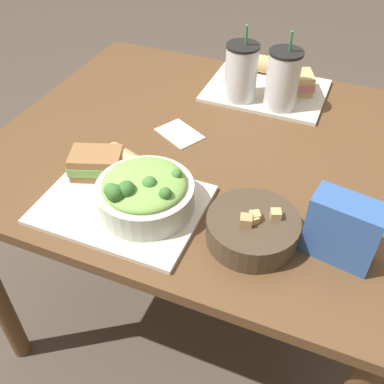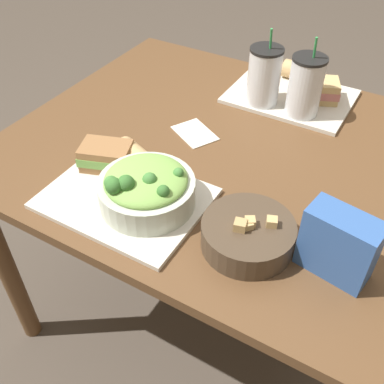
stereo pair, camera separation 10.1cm
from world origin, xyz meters
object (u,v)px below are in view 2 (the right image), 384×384
Objects in this scene: drink_cup_red at (305,88)px; napkin_folded at (195,133)px; baguette_far at (298,71)px; salad_bowl at (146,188)px; sandwich_far at (318,90)px; drink_cup_dark at (264,78)px; soup_bowl at (248,234)px; sandwich_near at (107,156)px; chip_bag at (339,244)px; baguette_near at (137,158)px.

napkin_folded is at bearing -133.52° from drink_cup_red.
drink_cup_red is (0.08, -0.20, 0.05)m from baguette_far.
salad_bowl is 1.51× the size of sandwich_far.
drink_cup_dark is at bearing 85.37° from salad_bowl.
soup_bowl is at bearing -107.55° from sandwich_far.
sandwich_near is 1.02× the size of sandwich_far.
chip_bag is at bearing -30.14° from napkin_folded.
napkin_folded is at bearing -148.61° from sandwich_far.
salad_bowl is at bearing -177.75° from soup_bowl.
salad_bowl is at bearing -80.23° from napkin_folded.
salad_bowl reaches higher than napkin_folded.
drink_cup_dark reaches higher than chip_bag.
chip_bag is at bearing 8.65° from soup_bowl.
soup_bowl is at bearing -161.65° from chip_bag.
soup_bowl is 2.01× the size of baguette_far.
drink_cup_red reaches higher than baguette_near.
salad_bowl is at bearing -94.63° from drink_cup_dark.
sandwich_near is 0.70m from sandwich_far.
salad_bowl is 2.25× the size of baguette_far.
baguette_near is 0.69m from baguette_far.
sandwich_far is 0.96× the size of napkin_folded.
baguette_far is at bearing 102.21° from soup_bowl.
salad_bowl reaches higher than baguette_near.
baguette_far is 0.46m from napkin_folded.
baguette_near is at bearing 6.69° from sandwich_near.
chip_bag is (0.60, -0.03, 0.03)m from sandwich_near.
sandwich_near is 0.55m from drink_cup_dark.
sandwich_far is at bearing -130.91° from baguette_far.
baguette_near is at bearing -140.11° from sandwich_far.
salad_bowl is at bearing 175.94° from baguette_far.
drink_cup_dark is (0.21, 0.50, 0.05)m from sandwich_near.
sandwich_far is (0.29, 0.57, 0.00)m from baguette_near.
salad_bowl is 0.57m from drink_cup_dark.
sandwich_far is 0.97× the size of chip_bag.
drink_cup_dark reaches higher than baguette_far.
napkin_folded is at bearing 134.82° from soup_bowl.
chip_bag is 0.57m from napkin_folded.
drink_cup_red is at bearing 98.18° from soup_bowl.
salad_bowl is 0.77m from baguette_far.
sandwich_near is at bearing 162.29° from baguette_far.
sandwich_far is at bearing 39.67° from sandwich_near.
chip_bag is (0.26, -0.53, -0.02)m from drink_cup_red.
baguette_near and baguette_far have the same top height.
chip_bag is (0.53, -0.06, 0.03)m from baguette_near.
napkin_folded is (-0.23, -0.24, -0.09)m from drink_cup_red.
drink_cup_dark is at bearing 47.24° from sandwich_near.
sandwich_far reaches higher than napkin_folded.
baguette_near is (-0.10, 0.10, -0.02)m from salad_bowl.
chip_bag reaches higher than napkin_folded.
salad_bowl is at bearing -114.53° from baguette_near.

